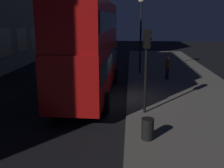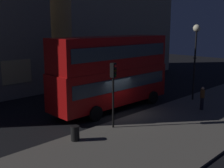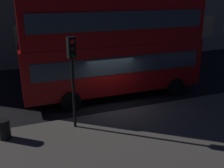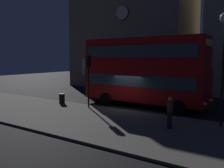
{
  "view_description": "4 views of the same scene",
  "coord_description": "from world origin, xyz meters",
  "px_view_note": "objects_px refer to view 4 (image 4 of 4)",
  "views": [
    {
      "loc": [
        -14.29,
        -1.15,
        4.53
      ],
      "look_at": [
        -1.75,
        -0.24,
        1.34
      ],
      "focal_mm": 41.63,
      "sensor_mm": 36.0,
      "label": 1
    },
    {
      "loc": [
        -13.99,
        -13.32,
        6.17
      ],
      "look_at": [
        -0.81,
        -0.2,
        2.34
      ],
      "focal_mm": 45.37,
      "sensor_mm": 36.0,
      "label": 2
    },
    {
      "loc": [
        -4.63,
        -12.15,
        5.74
      ],
      "look_at": [
        0.0,
        -0.19,
        1.25
      ],
      "focal_mm": 42.6,
      "sensor_mm": 36.0,
      "label": 3
    },
    {
      "loc": [
        9.48,
        -16.32,
        3.91
      ],
      "look_at": [
        -1.25,
        -0.33,
        1.84
      ],
      "focal_mm": 39.69,
      "sensor_mm": 36.0,
      "label": 4
    }
  ],
  "objects_px": {
    "traffic_light_near_kerb": "(88,70)",
    "pedestrian": "(170,112)",
    "litter_bin": "(62,98)",
    "double_decker_bus": "(143,69)"
  },
  "relations": [
    {
      "from": "double_decker_bus",
      "to": "pedestrian",
      "type": "xyz_separation_m",
      "value": [
        4.2,
        -5.17,
        -2.0
      ]
    },
    {
      "from": "double_decker_bus",
      "to": "traffic_light_near_kerb",
      "type": "bearing_deg",
      "value": -132.74
    },
    {
      "from": "pedestrian",
      "to": "double_decker_bus",
      "type": "bearing_deg",
      "value": 58.01
    },
    {
      "from": "double_decker_bus",
      "to": "traffic_light_near_kerb",
      "type": "distance_m",
      "value": 4.38
    },
    {
      "from": "double_decker_bus",
      "to": "pedestrian",
      "type": "bearing_deg",
      "value": -50.08
    },
    {
      "from": "pedestrian",
      "to": "litter_bin",
      "type": "bearing_deg",
      "value": 97.45
    },
    {
      "from": "traffic_light_near_kerb",
      "to": "pedestrian",
      "type": "distance_m",
      "value": 7.74
    },
    {
      "from": "traffic_light_near_kerb",
      "to": "litter_bin",
      "type": "relative_size",
      "value": 4.83
    },
    {
      "from": "double_decker_bus",
      "to": "pedestrian",
      "type": "relative_size",
      "value": 5.89
    },
    {
      "from": "traffic_light_near_kerb",
      "to": "pedestrian",
      "type": "relative_size",
      "value": 2.29
    }
  ]
}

